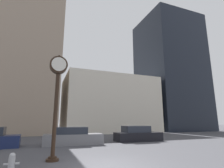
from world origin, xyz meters
The scene contains 8 objects.
ground_plane centered at (0.00, 0.00, 0.00)m, with size 200.00×200.00×0.00m, color #424247.
building_tall_tower centered at (-8.29, 24.00, 20.18)m, with size 15.26×12.00×40.36m.
building_storefront_row centered at (8.68, 24.00, 4.91)m, with size 16.34×12.00×9.82m.
building_glass_modern centered at (23.92, 24.00, 12.91)m, with size 12.24×12.00×25.82m.
street_clock centered at (-2.09, 1.91, 3.68)m, with size 0.93×0.61×5.44m.
car_grey centered at (-0.22, 7.87, 0.60)m, with size 4.87×2.19×1.43m.
car_black centered at (6.20, 8.28, 0.61)m, with size 4.60×2.03×1.46m.
fire_hydrant_near centered at (-3.64, 0.43, 0.36)m, with size 0.54×0.23×0.71m.
Camera 1 is at (-2.66, -7.55, 1.88)m, focal length 28.00 mm.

